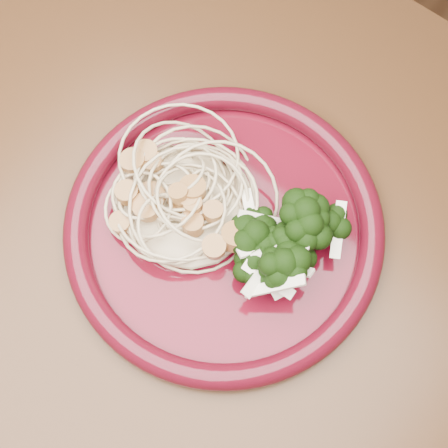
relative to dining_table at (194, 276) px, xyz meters
name	(u,v)px	position (x,y,z in m)	size (l,w,h in m)	color
dining_table	(194,276)	(0.00, 0.00, 0.00)	(1.20, 0.80, 0.75)	#472814
dinner_plate	(224,227)	(0.01, 0.04, 0.11)	(0.37, 0.37, 0.03)	#4C0714
spaghetti_pile	(180,201)	(-0.03, 0.03, 0.12)	(0.15, 0.13, 0.03)	#C8B68F
scallop_cluster	(177,184)	(-0.03, 0.03, 0.16)	(0.14, 0.14, 0.05)	#B07C43
broccoli_pile	(280,247)	(0.07, 0.05, 0.13)	(0.09, 0.15, 0.05)	black
onion_garnish	(283,236)	(0.07, 0.05, 0.16)	(0.06, 0.10, 0.05)	white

